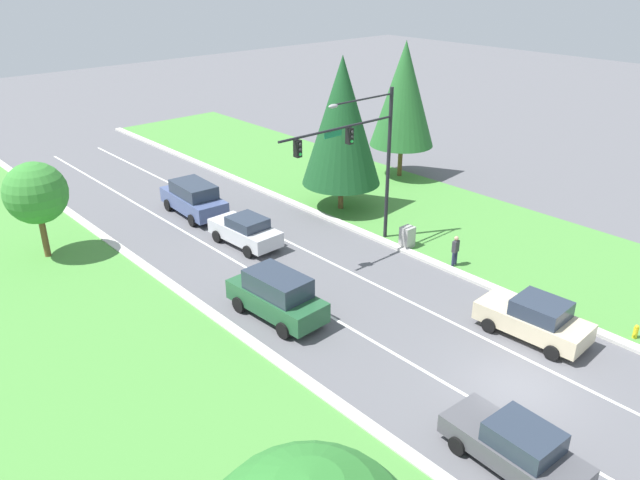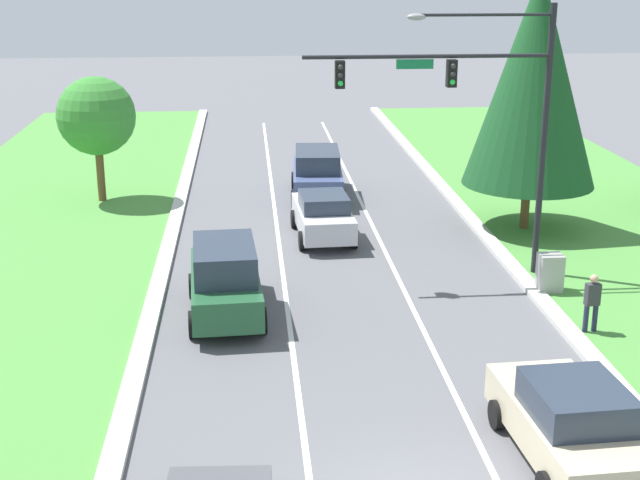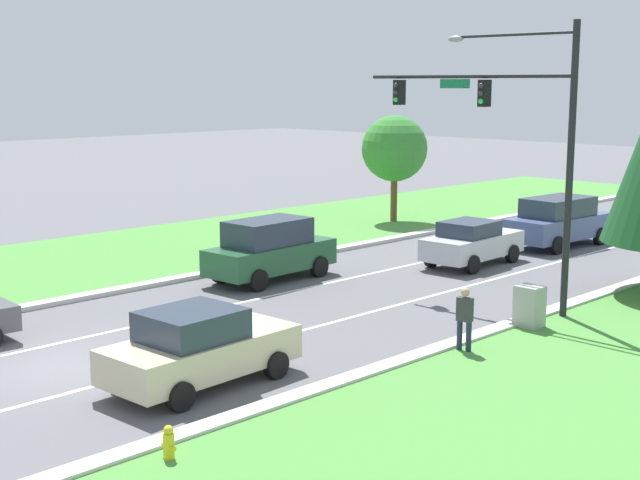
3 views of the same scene
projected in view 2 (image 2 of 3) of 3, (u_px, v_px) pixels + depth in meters
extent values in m
cylinder|color=black|center=(543.00, 145.00, 27.11)|extent=(0.20, 0.20, 8.38)
cylinder|color=black|center=(428.00, 56.00, 26.01)|extent=(7.36, 0.12, 0.12)
cube|color=#147042|center=(415.00, 64.00, 26.04)|extent=(1.10, 0.04, 0.28)
cylinder|color=black|center=(485.00, 15.00, 25.78)|extent=(4.05, 0.09, 0.09)
ellipsoid|color=gray|center=(416.00, 17.00, 25.64)|extent=(0.56, 0.28, 0.20)
cube|color=black|center=(452.00, 73.00, 26.22)|extent=(0.28, 0.32, 0.80)
sphere|color=#2D2D2D|center=(453.00, 66.00, 25.98)|extent=(0.16, 0.16, 0.16)
sphere|color=#2D2D2D|center=(453.00, 74.00, 26.05)|extent=(0.16, 0.16, 0.16)
sphere|color=#23D647|center=(452.00, 82.00, 26.12)|extent=(0.16, 0.16, 0.16)
cube|color=black|center=(340.00, 75.00, 25.95)|extent=(0.28, 0.32, 0.80)
sphere|color=#2D2D2D|center=(341.00, 67.00, 25.72)|extent=(0.16, 0.16, 0.16)
sphere|color=#2D2D2D|center=(340.00, 75.00, 25.79)|extent=(0.16, 0.16, 0.16)
sphere|color=#23D647|center=(340.00, 83.00, 25.86)|extent=(0.16, 0.16, 0.16)
cube|color=#475684|center=(317.00, 178.00, 37.29)|extent=(2.27, 5.19, 0.91)
cube|color=#283342|center=(317.00, 159.00, 36.92)|extent=(1.96, 3.15, 0.77)
cylinder|color=black|center=(339.00, 180.00, 38.95)|extent=(0.28, 0.74, 0.72)
cylinder|color=black|center=(294.00, 180.00, 38.91)|extent=(0.28, 0.74, 0.72)
cylinder|color=black|center=(342.00, 198.00, 35.95)|extent=(0.28, 0.74, 0.72)
cylinder|color=black|center=(294.00, 199.00, 35.90)|extent=(0.28, 0.74, 0.72)
cube|color=beige|center=(568.00, 428.00, 17.66)|extent=(2.20, 4.61, 0.78)
cube|color=#283342|center=(577.00, 401.00, 17.19)|extent=(1.86, 2.12, 0.66)
cylinder|color=black|center=(583.00, 409.00, 19.22)|extent=(0.27, 0.65, 0.64)
cylinder|color=black|center=(498.00, 414.00, 18.97)|extent=(0.27, 0.65, 0.64)
cube|color=#235633|center=(225.00, 288.00, 24.91)|extent=(2.12, 4.85, 0.89)
cube|color=#283342|center=(224.00, 259.00, 24.53)|extent=(1.83, 2.94, 0.86)
cylinder|color=black|center=(255.00, 283.00, 26.55)|extent=(0.28, 0.74, 0.73)
cylinder|color=black|center=(193.00, 286.00, 26.32)|extent=(0.28, 0.74, 0.73)
cylinder|color=black|center=(262.00, 321.00, 23.77)|extent=(0.28, 0.74, 0.73)
cylinder|color=black|center=(193.00, 324.00, 23.53)|extent=(0.28, 0.74, 0.73)
cube|color=silver|center=(323.00, 218.00, 31.89)|extent=(2.01, 4.47, 0.79)
cube|color=#283342|center=(324.00, 202.00, 31.44)|extent=(1.71, 2.05, 0.54)
cylinder|color=black|center=(341.00, 217.00, 33.40)|extent=(0.27, 0.69, 0.68)
cylinder|color=black|center=(294.00, 219.00, 33.18)|extent=(0.27, 0.69, 0.68)
cylinder|color=black|center=(353.00, 239.00, 30.83)|extent=(0.27, 0.69, 0.68)
cylinder|color=black|center=(303.00, 241.00, 30.61)|extent=(0.27, 0.69, 0.68)
cube|color=#9E9E99|center=(550.00, 274.00, 26.59)|extent=(0.70, 0.60, 1.22)
cylinder|color=#232842|center=(586.00, 320.00, 23.68)|extent=(0.14, 0.14, 0.84)
cylinder|color=#232842|center=(595.00, 319.00, 23.73)|extent=(0.14, 0.14, 0.84)
cube|color=#333338|center=(593.00, 294.00, 23.49)|extent=(0.40, 0.26, 0.60)
sphere|color=tan|center=(594.00, 279.00, 23.36)|extent=(0.22, 0.22, 0.22)
cylinder|color=brown|center=(101.00, 174.00, 36.41)|extent=(0.32, 0.32, 2.40)
sphere|color=#388433|center=(96.00, 116.00, 35.69)|extent=(3.15, 3.15, 3.15)
cylinder|color=brown|center=(525.00, 207.00, 32.79)|extent=(0.32, 0.32, 1.75)
cone|color=#194C23|center=(534.00, 79.00, 31.38)|extent=(4.76, 4.76, 7.62)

